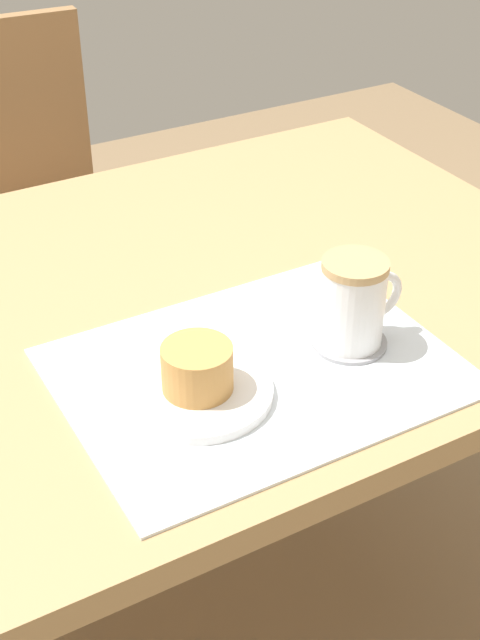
% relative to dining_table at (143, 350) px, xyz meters
% --- Properties ---
extents(dining_table, '(1.25, 0.82, 0.74)m').
position_rel_dining_table_xyz_m(dining_table, '(0.00, 0.00, 0.00)').
color(dining_table, tan).
rests_on(dining_table, ground_plane).
extents(wooden_chair, '(0.44, 0.44, 0.88)m').
position_rel_dining_table_xyz_m(wooden_chair, '(0.06, 0.78, -0.17)').
color(wooden_chair, '#997047').
rests_on(wooden_chair, ground_plane).
extents(placemat, '(0.45, 0.35, 0.00)m').
position_rel_dining_table_xyz_m(placemat, '(0.06, -0.20, 0.08)').
color(placemat, white).
rests_on(placemat, dining_table).
extents(pastry_plate, '(0.17, 0.17, 0.01)m').
position_rel_dining_table_xyz_m(pastry_plate, '(-0.02, -0.21, 0.09)').
color(pastry_plate, white).
rests_on(pastry_plate, placemat).
extents(pastry, '(0.08, 0.08, 0.05)m').
position_rel_dining_table_xyz_m(pastry, '(-0.02, -0.21, 0.12)').
color(pastry, tan).
rests_on(pastry, pastry_plate).
extents(coffee_coaster, '(0.09, 0.09, 0.00)m').
position_rel_dining_table_xyz_m(coffee_coaster, '(0.18, -0.22, 0.08)').
color(coffee_coaster, '#99999E').
rests_on(coffee_coaster, placemat).
extents(coffee_mug, '(0.11, 0.08, 0.11)m').
position_rel_dining_table_xyz_m(coffee_mug, '(0.19, -0.22, 0.14)').
color(coffee_mug, white).
rests_on(coffee_mug, coffee_coaster).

